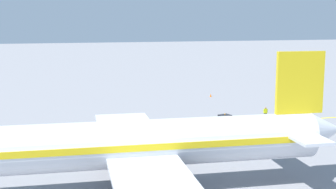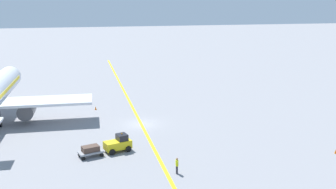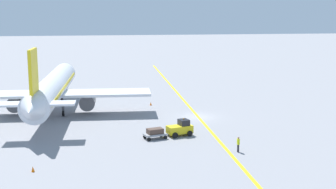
% 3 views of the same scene
% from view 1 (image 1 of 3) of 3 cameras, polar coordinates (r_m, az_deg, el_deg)
% --- Properties ---
extents(ground_plane, '(400.00, 400.00, 0.00)m').
position_cam_1_polar(ground_plane, '(56.76, -3.09, -4.13)').
color(ground_plane, gray).
extents(apron_yellow_centreline, '(1.33, 120.00, 0.01)m').
position_cam_1_polar(apron_yellow_centreline, '(56.76, -3.09, -4.13)').
color(apron_yellow_centreline, yellow).
rests_on(apron_yellow_centreline, ground).
extents(airplane_at_gate, '(28.20, 35.51, 10.60)m').
position_cam_1_polar(airplane_at_gate, '(35.59, -4.45, -6.17)').
color(airplane_at_gate, silver).
rests_on(airplane_at_gate, ground).
extents(baggage_tug_white, '(3.30, 2.43, 2.11)m').
position_cam_1_polar(baggage_tug_white, '(55.21, 7.21, -3.61)').
color(baggage_tug_white, gold).
rests_on(baggage_tug_white, ground).
extents(baggage_cart_trailing, '(2.89, 2.08, 1.24)m').
position_cam_1_polar(baggage_cart_trailing, '(52.76, 9.41, -4.44)').
color(baggage_cart_trailing, gray).
rests_on(baggage_cart_trailing, ground).
extents(ground_crew_worker, '(0.23, 0.58, 1.68)m').
position_cam_1_polar(ground_crew_worker, '(62.58, 11.79, -2.20)').
color(ground_crew_worker, '#23232D').
rests_on(ground_crew_worker, ground).
extents(traffic_cone_mid_apron, '(0.32, 0.32, 0.55)m').
position_cam_1_polar(traffic_cone_mid_apron, '(79.32, 5.23, -0.09)').
color(traffic_cone_mid_apron, orange).
rests_on(traffic_cone_mid_apron, ground).
extents(traffic_cone_by_wingtip, '(0.32, 0.32, 0.55)m').
position_cam_1_polar(traffic_cone_by_wingtip, '(50.15, -11.81, -5.81)').
color(traffic_cone_by_wingtip, orange).
rests_on(traffic_cone_by_wingtip, ground).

